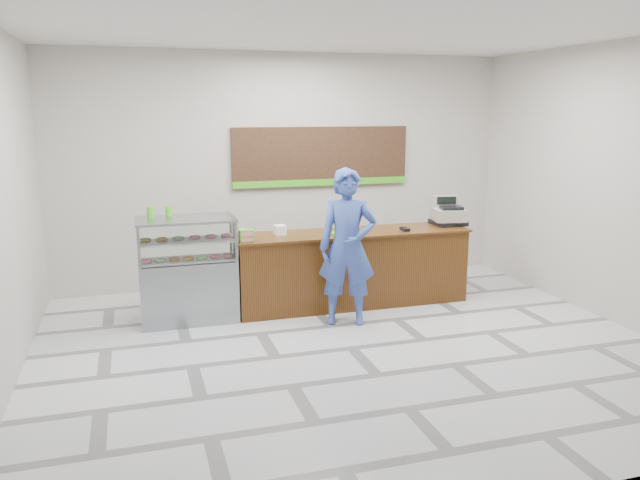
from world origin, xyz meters
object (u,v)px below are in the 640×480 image
object	(u,v)px
cash_register	(448,214)
serving_tray	(346,233)
customer	(347,247)
display_case	(187,269)
sales_counter	(352,268)

from	to	relation	value
cash_register	serving_tray	world-z (taller)	cash_register
serving_tray	customer	distance (m)	0.60
display_case	customer	world-z (taller)	customer
display_case	cash_register	distance (m)	3.76
sales_counter	customer	size ratio (longest dim) A/B	1.66
sales_counter	cash_register	size ratio (longest dim) A/B	6.13
customer	serving_tray	bearing A→B (deg)	90.64
sales_counter	display_case	xyz separation A→B (m)	(-2.22, -0.00, 0.16)
serving_tray	cash_register	bearing A→B (deg)	0.21
display_case	serving_tray	size ratio (longest dim) A/B	3.11
sales_counter	display_case	distance (m)	2.23
cash_register	customer	size ratio (longest dim) A/B	0.27
sales_counter	customer	bearing A→B (deg)	-114.02
cash_register	customer	world-z (taller)	customer
display_case	sales_counter	bearing A→B (deg)	0.01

